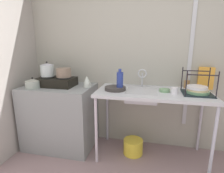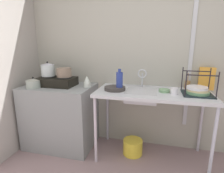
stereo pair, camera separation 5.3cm
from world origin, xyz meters
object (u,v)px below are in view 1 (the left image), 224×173
(stove, at_px, (56,82))
(bottle_by_sink, at_px, (120,81))
(cup_by_rack, at_px, (175,91))
(small_bowl_on_drainboard, at_px, (165,90))
(pot_on_right_burner, at_px, (64,73))
(pot_beside_stove, at_px, (33,83))
(bucket_on_floor, at_px, (133,147))
(faucet, at_px, (142,75))
(sink_basin, at_px, (141,95))
(frying_pan, at_px, (115,88))
(utensil_jar, at_px, (187,84))
(pot_on_left_burner, at_px, (47,70))
(percolator, at_px, (87,82))
(cereal_box, at_px, (206,78))
(dish_rack, at_px, (197,90))

(stove, height_order, bottle_by_sink, bottle_by_sink)
(cup_by_rack, height_order, small_bowl_on_drainboard, cup_by_rack)
(stove, distance_m, pot_on_right_burner, 0.18)
(stove, height_order, cup_by_rack, stove)
(pot_on_right_burner, xyz_separation_m, pot_beside_stove, (-0.37, -0.18, -0.13))
(bottle_by_sink, bearing_deg, bucket_on_floor, 11.86)
(faucet, distance_m, bucket_on_floor, 0.99)
(sink_basin, bearing_deg, pot_on_right_burner, 179.43)
(bottle_by_sink, bearing_deg, cup_by_rack, -1.79)
(pot_beside_stove, relative_size, frying_pan, 0.72)
(small_bowl_on_drainboard, relative_size, utensil_jar, 0.64)
(pot_on_right_burner, relative_size, faucet, 0.79)
(faucet, bearing_deg, stove, -172.07)
(pot_on_left_burner, distance_m, bucket_on_floor, 1.60)
(pot_beside_stove, bearing_deg, pot_on_left_burner, 56.72)
(pot_on_left_burner, bearing_deg, faucet, 7.18)
(frying_pan, bearing_deg, cup_by_rack, -1.67)
(faucet, bearing_deg, cup_by_rack, -29.90)
(stove, distance_m, bucket_on_floor, 1.40)
(stove, height_order, utensil_jar, utensil_jar)
(small_bowl_on_drainboard, bearing_deg, bucket_on_floor, -178.30)
(pot_on_right_burner, xyz_separation_m, percolator, (0.32, 0.02, -0.12))
(sink_basin, height_order, frying_pan, frying_pan)
(sink_basin, relative_size, utensil_jar, 1.90)
(pot_on_left_burner, xyz_separation_m, cereal_box, (2.11, 0.27, -0.08))
(dish_rack, distance_m, utensil_jar, 0.29)
(pot_on_right_burner, height_order, cup_by_rack, pot_on_right_burner)
(faucet, distance_m, small_bowl_on_drainboard, 0.36)
(dish_rack, relative_size, bucket_on_floor, 1.26)
(cereal_box, bearing_deg, percolator, -165.30)
(bucket_on_floor, bearing_deg, pot_beside_stove, -172.52)
(percolator, height_order, dish_rack, dish_rack)
(pot_on_right_burner, xyz_separation_m, cereal_box, (1.86, 0.27, -0.05))
(faucet, xyz_separation_m, small_bowl_on_drainboard, (0.29, -0.16, -0.15))
(percolator, distance_m, utensil_jar, 1.34)
(sink_basin, distance_m, bucket_on_floor, 0.75)
(stove, xyz_separation_m, utensil_jar, (1.76, 0.27, -0.01))
(percolator, xyz_separation_m, dish_rack, (1.39, -0.03, -0.03))
(pot_beside_stove, height_order, cereal_box, cereal_box)
(stove, height_order, pot_beside_stove, pot_beside_stove)
(cereal_box, bearing_deg, dish_rack, -112.73)
(stove, bearing_deg, percolator, 2.36)
(frying_pan, distance_m, small_bowl_on_drainboard, 0.61)
(pot_on_right_burner, distance_m, bucket_on_floor, 1.40)
(cup_by_rack, bearing_deg, sink_basin, 172.16)
(bottle_by_sink, bearing_deg, faucet, 37.98)
(faucet, xyz_separation_m, frying_pan, (-0.32, -0.21, -0.15))
(pot_on_left_burner, distance_m, pot_on_right_burner, 0.25)
(stove, xyz_separation_m, faucet, (1.18, 0.16, 0.11))
(pot_beside_stove, height_order, frying_pan, pot_beside_stove)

